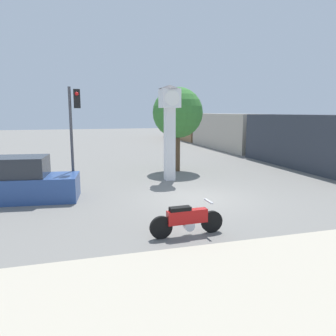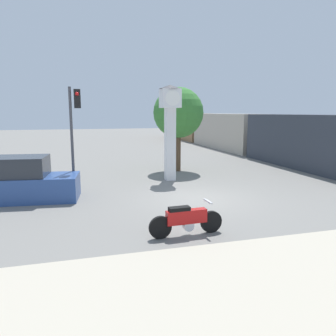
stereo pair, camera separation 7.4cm
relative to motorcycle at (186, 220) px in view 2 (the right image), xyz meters
The scene contains 7 objects.
ground_plane 4.21m from the motorcycle, 64.36° to the left, with size 120.00×120.00×0.00m, color slate.
motorcycle is the anchor object (origin of this frame).
clock_tower 8.46m from the motorcycle, 77.47° to the left, with size 1.14×1.14×4.93m.
freight_train 24.12m from the motorcycle, 61.55° to the left, with size 2.80×36.19×3.40m.
traffic_light 7.38m from the motorcycle, 116.05° to the left, with size 0.50×0.35×4.62m.
street_tree 11.06m from the motorcycle, 73.96° to the left, with size 2.99×2.99×5.02m.
parked_car 7.49m from the motorcycle, 133.23° to the left, with size 4.38×2.27×1.80m.
Camera 2 is at (-4.75, -12.38, 3.55)m, focal length 35.00 mm.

